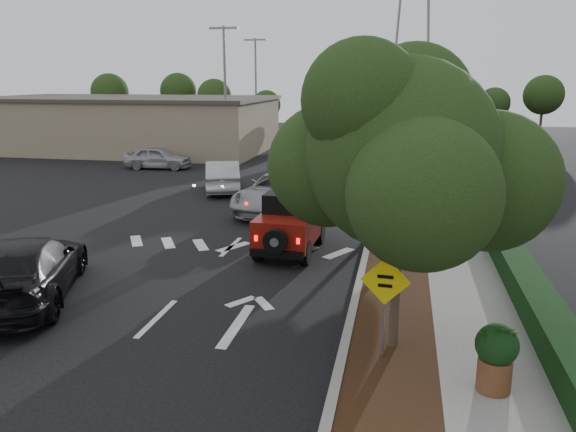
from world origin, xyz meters
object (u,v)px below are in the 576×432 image
(black_suv_oncoming, at_px, (25,269))
(speed_hump_sign, at_px, (385,293))
(red_jeep, at_px, (292,220))
(silver_suv_ahead, at_px, (281,192))

(black_suv_oncoming, bearing_deg, speed_hump_sign, 149.80)
(red_jeep, bearing_deg, black_suv_oncoming, -134.00)
(black_suv_oncoming, height_order, speed_hump_sign, speed_hump_sign)
(silver_suv_ahead, height_order, black_suv_oncoming, black_suv_oncoming)
(silver_suv_ahead, height_order, speed_hump_sign, speed_hump_sign)
(red_jeep, relative_size, speed_hump_sign, 1.87)
(silver_suv_ahead, relative_size, speed_hump_sign, 2.80)
(red_jeep, relative_size, silver_suv_ahead, 0.67)
(black_suv_oncoming, xyz_separation_m, speed_hump_sign, (9.20, -1.45, 0.64))
(black_suv_oncoming, distance_m, speed_hump_sign, 9.33)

